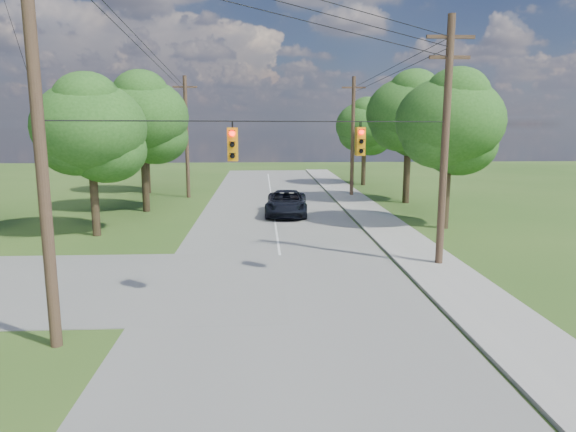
{
  "coord_description": "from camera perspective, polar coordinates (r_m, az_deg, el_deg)",
  "views": [
    {
      "loc": [
        1.16,
        -13.39,
        6.11
      ],
      "look_at": [
        2.12,
        5.0,
        2.8
      ],
      "focal_mm": 32.0,
      "sensor_mm": 36.0,
      "label": 1
    }
  ],
  "objects": [
    {
      "name": "ground",
      "position": [
        14.76,
        -7.46,
        -14.36
      ],
      "size": [
        140.0,
        140.0,
        0.0
      ],
      "primitive_type": "plane",
      "color": "#2E501A",
      "rests_on": "ground"
    },
    {
      "name": "main_road",
      "position": [
        19.39,
        -0.36,
        -8.14
      ],
      "size": [
        10.0,
        100.0,
        0.03
      ],
      "primitive_type": "cube",
      "color": "gray",
      "rests_on": "ground"
    },
    {
      "name": "sidewalk_east",
      "position": [
        20.78,
        18.59,
        -7.3
      ],
      "size": [
        2.6,
        100.0,
        0.12
      ],
      "primitive_type": "cube",
      "color": "#9F9B94",
      "rests_on": "ground"
    },
    {
      "name": "pole_sw",
      "position": [
        14.94,
        -26.05,
        9.62
      ],
      "size": [
        2.0,
        0.32,
        12.0
      ],
      "color": "#4C3727",
      "rests_on": "ground"
    },
    {
      "name": "pole_ne",
      "position": [
        22.76,
        17.07,
        8.12
      ],
      "size": [
        2.0,
        0.32,
        10.5
      ],
      "color": "#4C3727",
      "rests_on": "ground"
    },
    {
      "name": "pole_north_e",
      "position": [
        44.09,
        7.2,
        8.82
      ],
      "size": [
        2.0,
        0.32,
        10.0
      ],
      "color": "#4C3727",
      "rests_on": "ground"
    },
    {
      "name": "pole_north_w",
      "position": [
        43.84,
        -11.2,
        8.7
      ],
      "size": [
        2.0,
        0.32,
        10.0
      ],
      "color": "#4C3727",
      "rests_on": "ground"
    },
    {
      "name": "power_lines",
      "position": [
        25.12,
        -2.3,
        17.13
      ],
      "size": [
        13.93,
        29.62,
        4.93
      ],
      "color": "black",
      "rests_on": "ground"
    },
    {
      "name": "traffic_signals",
      "position": [
        17.88,
        1.5,
        8.21
      ],
      "size": [
        4.91,
        3.27,
        1.05
      ],
      "color": "orange",
      "rests_on": "ground"
    },
    {
      "name": "tree_w_near",
      "position": [
        29.83,
        -21.16,
        9.15
      ],
      "size": [
        6.0,
        6.0,
        8.4
      ],
      "color": "#403220",
      "rests_on": "ground"
    },
    {
      "name": "tree_w_mid",
      "position": [
        37.3,
        -15.91,
        10.52
      ],
      "size": [
        6.4,
        6.4,
        9.22
      ],
      "color": "#403220",
      "rests_on": "ground"
    },
    {
      "name": "tree_w_far",
      "position": [
        47.49,
        -15.59,
        9.98
      ],
      "size": [
        6.0,
        6.0,
        8.73
      ],
      "color": "#403220",
      "rests_on": "ground"
    },
    {
      "name": "tree_e_near",
      "position": [
        31.33,
        17.52,
        9.97
      ],
      "size": [
        6.2,
        6.2,
        8.81
      ],
      "color": "#403220",
      "rests_on": "ground"
    },
    {
      "name": "tree_e_mid",
      "position": [
        41.0,
        13.31,
        11.02
      ],
      "size": [
        6.6,
        6.6,
        9.64
      ],
      "color": "#403220",
      "rests_on": "ground"
    },
    {
      "name": "tree_e_far",
      "position": [
        52.42,
        8.51,
        9.86
      ],
      "size": [
        5.8,
        5.8,
        8.32
      ],
      "color": "#403220",
      "rests_on": "ground"
    },
    {
      "name": "car_main_north",
      "position": [
        34.73,
        -0.18,
        1.46
      ],
      "size": [
        3.09,
        6.06,
        1.64
      ],
      "primitive_type": "imported",
      "rotation": [
        0.0,
        0.0,
        -0.06
      ],
      "color": "black",
      "rests_on": "main_road"
    }
  ]
}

